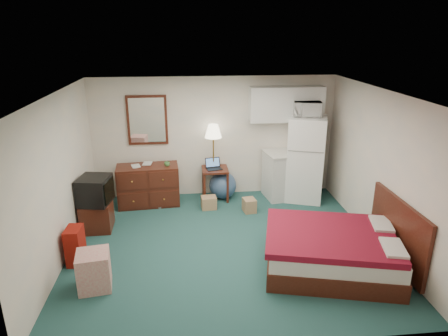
{
  "coord_description": "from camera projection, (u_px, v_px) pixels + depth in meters",
  "views": [
    {
      "loc": [
        -0.61,
        -5.78,
        3.37
      ],
      "look_at": [
        0.03,
        0.51,
        1.17
      ],
      "focal_mm": 32.0,
      "sensor_mm": 36.0,
      "label": 1
    }
  ],
  "objects": [
    {
      "name": "floor",
      "position": [
        226.0,
        245.0,
        6.6
      ],
      "size": [
        5.0,
        4.5,
        0.01
      ],
      "primitive_type": "cube",
      "color": "#1A4242",
      "rests_on": "ground"
    },
    {
      "name": "ceiling",
      "position": [
        226.0,
        93.0,
        5.77
      ],
      "size": [
        5.0,
        4.5,
        0.01
      ],
      "primitive_type": "cube",
      "color": "silver",
      "rests_on": "walls"
    },
    {
      "name": "walls",
      "position": [
        226.0,
        174.0,
        6.18
      ],
      "size": [
        5.01,
        4.51,
        2.5
      ],
      "color": "silver",
      "rests_on": "floor"
    },
    {
      "name": "mirror",
      "position": [
        147.0,
        120.0,
        8.01
      ],
      "size": [
        0.8,
        0.06,
        1.0
      ],
      "primitive_type": null,
      "color": "white",
      "rests_on": "walls"
    },
    {
      "name": "upper_cabinets",
      "position": [
        286.0,
        104.0,
        8.04
      ],
      "size": [
        1.5,
        0.35,
        0.7
      ],
      "primitive_type": null,
      "color": "silver",
      "rests_on": "walls"
    },
    {
      "name": "headboard",
      "position": [
        398.0,
        232.0,
        5.86
      ],
      "size": [
        0.06,
        1.56,
        1.0
      ],
      "primitive_type": null,
      "color": "#381109",
      "rests_on": "walls"
    },
    {
      "name": "dresser",
      "position": [
        148.0,
        185.0,
        8.01
      ],
      "size": [
        1.24,
        0.63,
        0.82
      ],
      "primitive_type": null,
      "rotation": [
        0.0,
        0.0,
        0.07
      ],
      "color": "#381109",
      "rests_on": "floor"
    },
    {
      "name": "floor_lamp",
      "position": [
        213.0,
        162.0,
        8.22
      ],
      "size": [
        0.36,
        0.36,
        1.58
      ],
      "primitive_type": null,
      "rotation": [
        0.0,
        0.0,
        -0.06
      ],
      "color": "#C28633",
      "rests_on": "floor"
    },
    {
      "name": "desk",
      "position": [
        215.0,
        184.0,
        8.3
      ],
      "size": [
        0.53,
        0.53,
        0.67
      ],
      "primitive_type": null,
      "rotation": [
        0.0,
        0.0,
        0.0
      ],
      "color": "#381109",
      "rests_on": "floor"
    },
    {
      "name": "exercise_ball",
      "position": [
        223.0,
        185.0,
        8.35
      ],
      "size": [
        0.71,
        0.71,
        0.57
      ],
      "primitive_type": "sphere",
      "rotation": [
        0.0,
        0.0,
        -0.3
      ],
      "color": "#36527B",
      "rests_on": "floor"
    },
    {
      "name": "kitchen_counter",
      "position": [
        287.0,
        175.0,
        8.38
      ],
      "size": [
        0.96,
        0.78,
        0.96
      ],
      "primitive_type": null,
      "rotation": [
        0.0,
        0.0,
        0.15
      ],
      "color": "silver",
      "rests_on": "floor"
    },
    {
      "name": "fridge",
      "position": [
        306.0,
        159.0,
        8.15
      ],
      "size": [
        0.91,
        0.91,
        1.75
      ],
      "primitive_type": null,
      "rotation": [
        0.0,
        0.0,
        -0.33
      ],
      "color": "white",
      "rests_on": "floor"
    },
    {
      "name": "bed",
      "position": [
        332.0,
        251.0,
        5.85
      ],
      "size": [
        2.14,
        1.84,
        0.59
      ],
      "primitive_type": null,
      "rotation": [
        0.0,
        0.0,
        -0.24
      ],
      "color": "maroon",
      "rests_on": "floor"
    },
    {
      "name": "tv_stand",
      "position": [
        97.0,
        216.0,
        7.06
      ],
      "size": [
        0.52,
        0.57,
        0.51
      ],
      "primitive_type": null,
      "rotation": [
        0.0,
        0.0,
        0.02
      ],
      "color": "#381109",
      "rests_on": "floor"
    },
    {
      "name": "suitcase",
      "position": [
        75.0,
        246.0,
        6.01
      ],
      "size": [
        0.24,
        0.37,
        0.58
      ],
      "primitive_type": null,
      "rotation": [
        0.0,
        0.0,
        -0.04
      ],
      "color": "maroon",
      "rests_on": "floor"
    },
    {
      "name": "retail_box",
      "position": [
        94.0,
        271.0,
        5.43
      ],
      "size": [
        0.49,
        0.49,
        0.54
      ],
      "primitive_type": null,
      "rotation": [
        0.0,
        0.0,
        0.15
      ],
      "color": "beige",
      "rests_on": "floor"
    },
    {
      "name": "file_bin",
      "position": [
        152.0,
        199.0,
        8.03
      ],
      "size": [
        0.46,
        0.37,
        0.29
      ],
      "primitive_type": null,
      "rotation": [
        0.0,
        0.0,
        -0.13
      ],
      "color": "slate",
      "rests_on": "floor"
    },
    {
      "name": "cardboard_box_a",
      "position": [
        209.0,
        203.0,
        7.91
      ],
      "size": [
        0.31,
        0.27,
        0.25
      ],
      "primitive_type": null,
      "rotation": [
        0.0,
        0.0,
        0.08
      ],
      "color": "#936240",
      "rests_on": "floor"
    },
    {
      "name": "cardboard_box_b",
      "position": [
        249.0,
        205.0,
        7.77
      ],
      "size": [
        0.26,
        0.3,
        0.26
      ],
      "primitive_type": null,
      "rotation": [
        0.0,
        0.0,
        0.16
      ],
      "color": "#936240",
      "rests_on": "floor"
    },
    {
      "name": "laptop",
      "position": [
        214.0,
        164.0,
        8.11
      ],
      "size": [
        0.35,
        0.31,
        0.21
      ],
      "primitive_type": null,
      "rotation": [
        0.0,
        0.0,
        0.22
      ],
      "color": "black",
      "rests_on": "desk"
    },
    {
      "name": "crt_tv",
      "position": [
        95.0,
        190.0,
        6.87
      ],
      "size": [
        0.6,
        0.64,
        0.48
      ],
      "primitive_type": null,
      "rotation": [
        0.0,
        0.0,
        -0.17
      ],
      "color": "black",
      "rests_on": "tv_stand"
    },
    {
      "name": "microwave",
      "position": [
        307.0,
        107.0,
        7.83
      ],
      "size": [
        0.57,
        0.38,
        0.36
      ],
      "primitive_type": "imported",
      "rotation": [
        0.0,
        0.0,
        -0.18
      ],
      "color": "white",
      "rests_on": "fridge"
    },
    {
      "name": "book_a",
      "position": [
        131.0,
        162.0,
        7.78
      ],
      "size": [
        0.16,
        0.06,
        0.22
      ],
      "primitive_type": "imported",
      "rotation": [
        0.0,
        0.0,
        0.28
      ],
      "color": "#936240",
      "rests_on": "dresser"
    },
    {
      "name": "book_b",
      "position": [
        143.0,
        159.0,
        7.94
      ],
      "size": [
        0.18,
        0.04,
        0.24
      ],
      "primitive_type": "imported",
      "rotation": [
        0.0,
        0.0,
        -0.11
      ],
      "color": "#936240",
      "rests_on": "dresser"
    },
    {
      "name": "mug",
      "position": [
        167.0,
        163.0,
        7.85
      ],
      "size": [
        0.12,
        0.11,
        0.11
      ],
      "primitive_type": "imported",
      "rotation": [
        0.0,
        0.0,
        0.2
      ],
      "color": "#488040",
      "rests_on": "dresser"
    }
  ]
}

